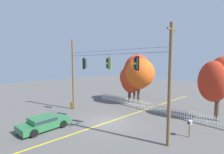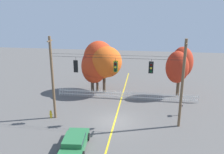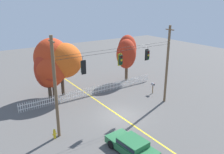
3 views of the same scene
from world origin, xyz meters
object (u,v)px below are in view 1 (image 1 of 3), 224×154
(parked_car, at_px, (44,123))
(fire_hydrant, at_px, (71,105))
(autumn_maple_mid, at_px, (134,75))
(roadside_mailbox, at_px, (190,123))
(autumn_oak_far_east, at_px, (140,75))
(autumn_maple_near_fence, at_px, (130,78))
(autumn_maple_far_west, at_px, (218,79))
(traffic_signal_northbound_secondary, at_px, (108,63))
(traffic_signal_southbound_primary, at_px, (85,64))
(traffic_signal_eastbound_side, at_px, (136,63))

(parked_car, relative_size, fire_hydrant, 5.24)
(autumn_maple_mid, height_order, roadside_mailbox, autumn_maple_mid)
(autumn_maple_mid, distance_m, autumn_oak_far_east, 1.26)
(autumn_maple_near_fence, xyz_separation_m, parked_car, (1.46, -13.22, -2.89))
(autumn_oak_far_east, height_order, autumn_maple_far_west, autumn_maple_far_west)
(traffic_signal_northbound_secondary, distance_m, autumn_maple_mid, 9.27)
(traffic_signal_northbound_secondary, bearing_deg, parked_car, -117.10)
(traffic_signal_southbound_primary, height_order, fire_hydrant, traffic_signal_southbound_primary)
(autumn_maple_far_west, height_order, roadside_mailbox, autumn_maple_far_west)
(autumn_maple_near_fence, height_order, autumn_oak_far_east, autumn_oak_far_east)
(autumn_oak_far_east, bearing_deg, traffic_signal_northbound_secondary, -73.41)
(autumn_maple_near_fence, relative_size, autumn_oak_far_east, 0.90)
(autumn_maple_mid, bearing_deg, traffic_signal_northbound_secondary, -66.87)
(traffic_signal_northbound_secondary, xyz_separation_m, autumn_oak_far_east, (-2.38, 8.00, -1.66))
(autumn_maple_far_west, bearing_deg, autumn_oak_far_east, -179.08)
(traffic_signal_southbound_primary, distance_m, autumn_maple_far_west, 13.65)
(autumn_maple_far_west, xyz_separation_m, roadside_mailbox, (-0.29, -5.72, -3.03))
(fire_hydrant, height_order, roadside_mailbox, roadside_mailbox)
(traffic_signal_northbound_secondary, bearing_deg, traffic_signal_southbound_primary, -179.72)
(roadside_mailbox, bearing_deg, autumn_oak_far_east, 148.50)
(parked_car, bearing_deg, traffic_signal_eastbound_side, 41.06)
(autumn_oak_far_east, xyz_separation_m, parked_car, (-0.27, -13.18, -3.45))
(autumn_maple_far_west, distance_m, fire_hydrant, 16.48)
(traffic_signal_eastbound_side, bearing_deg, fire_hydrant, -179.20)
(autumn_maple_mid, bearing_deg, autumn_maple_far_west, -1.23)
(traffic_signal_southbound_primary, relative_size, autumn_maple_mid, 0.22)
(traffic_signal_northbound_secondary, bearing_deg, autumn_maple_far_west, 49.37)
(autumn_maple_mid, xyz_separation_m, autumn_oak_far_east, (1.20, -0.38, 0.07))
(roadside_mailbox, bearing_deg, traffic_signal_northbound_secondary, -160.02)
(autumn_maple_near_fence, distance_m, autumn_maple_mid, 0.80)
(parked_car, height_order, roadside_mailbox, roadside_mailbox)
(autumn_maple_mid, height_order, autumn_maple_far_west, autumn_maple_mid)
(traffic_signal_eastbound_side, height_order, parked_car, traffic_signal_eastbound_side)
(autumn_maple_far_west, relative_size, fire_hydrant, 7.67)
(traffic_signal_northbound_secondary, relative_size, parked_car, 0.32)
(traffic_signal_eastbound_side, relative_size, autumn_oak_far_east, 0.22)
(autumn_maple_mid, xyz_separation_m, fire_hydrant, (-3.18, -8.52, -3.57))
(traffic_signal_northbound_secondary, relative_size, autumn_oak_far_east, 0.22)
(traffic_signal_southbound_primary, distance_m, traffic_signal_eastbound_side, 7.13)
(traffic_signal_northbound_secondary, distance_m, autumn_oak_far_east, 8.51)
(traffic_signal_southbound_primary, distance_m, autumn_oak_far_east, 8.31)
(traffic_signal_southbound_primary, bearing_deg, traffic_signal_northbound_secondary, 0.28)
(traffic_signal_northbound_secondary, xyz_separation_m, autumn_maple_far_west, (6.99, 8.15, -1.58))
(roadside_mailbox, bearing_deg, parked_car, -140.85)
(traffic_signal_northbound_secondary, xyz_separation_m, traffic_signal_eastbound_side, (3.29, 0.00, 0.03))
(traffic_signal_northbound_secondary, bearing_deg, traffic_signal_eastbound_side, 0.00)
(autumn_oak_far_east, relative_size, autumn_maple_far_west, 0.99)
(parked_car, relative_size, roadside_mailbox, 3.23)
(autumn_oak_far_east, bearing_deg, traffic_signal_southbound_primary, -100.26)
(traffic_signal_northbound_secondary, height_order, traffic_signal_eastbound_side, same)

